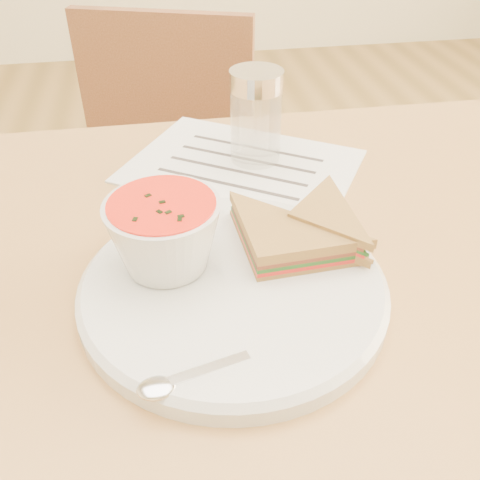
{
  "coord_description": "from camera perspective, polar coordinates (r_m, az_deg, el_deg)",
  "views": [
    {
      "loc": [
        -0.07,
        -0.43,
        1.1
      ],
      "look_at": [
        -0.0,
        -0.03,
        0.8
      ],
      "focal_mm": 40.0,
      "sensor_mm": 36.0,
      "label": 1
    }
  ],
  "objects": [
    {
      "name": "dining_table",
      "position": [
        0.85,
        -0.25,
        -22.1
      ],
      "size": [
        1.0,
        0.7,
        0.75
      ],
      "primitive_type": null,
      "color": "brown",
      "rests_on": "floor"
    },
    {
      "name": "chair_far",
      "position": [
        1.16,
        -9.1,
        0.46
      ],
      "size": [
        0.47,
        0.47,
        0.84
      ],
      "primitive_type": null,
      "rotation": [
        0.0,
        0.0,
        2.81
      ],
      "color": "brown",
      "rests_on": "floor"
    },
    {
      "name": "plate",
      "position": [
        0.51,
        -0.73,
        -5.2
      ],
      "size": [
        0.37,
        0.37,
        0.02
      ],
      "primitive_type": null,
      "rotation": [
        0.0,
        0.0,
        0.33
      ],
      "color": "silver",
      "rests_on": "dining_table"
    },
    {
      "name": "soup_bowl",
      "position": [
        0.5,
        -8.01,
        0.24
      ],
      "size": [
        0.13,
        0.13,
        0.07
      ],
      "primitive_type": null,
      "rotation": [
        0.0,
        0.0,
        -0.26
      ],
      "color": "silver",
      "rests_on": "plate"
    },
    {
      "name": "sandwich_half_a",
      "position": [
        0.49,
        1.85,
        -3.51
      ],
      "size": [
        0.12,
        0.12,
        0.04
      ],
      "primitive_type": null,
      "rotation": [
        0.0,
        0.0,
        0.06
      ],
      "color": "olive",
      "rests_on": "plate"
    },
    {
      "name": "sandwich_half_b",
      "position": [
        0.54,
        5.01,
        1.59
      ],
      "size": [
        0.13,
        0.13,
        0.03
      ],
      "primitive_type": null,
      "rotation": [
        0.0,
        0.0,
        -0.77
      ],
      "color": "olive",
      "rests_on": "plate"
    },
    {
      "name": "spoon",
      "position": [
        0.43,
        -3.0,
        -13.51
      ],
      "size": [
        0.16,
        0.07,
        0.01
      ],
      "primitive_type": null,
      "rotation": [
        0.0,
        0.0,
        0.26
      ],
      "color": "silver",
      "rests_on": "plate"
    },
    {
      "name": "paper_menu",
      "position": [
        0.72,
        0.2,
        7.91
      ],
      "size": [
        0.36,
        0.34,
        0.0
      ],
      "primitive_type": null,
      "rotation": [
        0.0,
        0.0,
        -0.57
      ],
      "color": "white",
      "rests_on": "dining_table"
    },
    {
      "name": "condiment_shaker",
      "position": [
        0.71,
        1.69,
        12.91
      ],
      "size": [
        0.07,
        0.07,
        0.12
      ],
      "primitive_type": null,
      "rotation": [
        0.0,
        0.0,
        -0.02
      ],
      "color": "silver",
      "rests_on": "dining_table"
    }
  ]
}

